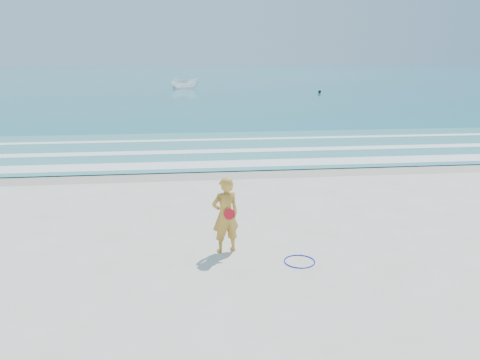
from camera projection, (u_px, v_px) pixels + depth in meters
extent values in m
plane|color=silver|center=(232.00, 267.00, 10.79)|extent=(400.00, 400.00, 0.00)
cube|color=#B2A893|center=(211.00, 173.00, 19.42)|extent=(400.00, 2.40, 0.00)
cube|color=#19727F|center=(189.00, 75.00, 111.51)|extent=(400.00, 190.00, 0.04)
cube|color=#59B7AD|center=(205.00, 148.00, 24.21)|extent=(400.00, 10.00, 0.01)
cube|color=white|center=(209.00, 164.00, 20.66)|extent=(400.00, 1.40, 0.01)
cube|color=white|center=(206.00, 151.00, 23.44)|extent=(400.00, 0.90, 0.01)
cube|color=white|center=(203.00, 140.00, 26.60)|extent=(400.00, 0.60, 0.01)
torus|color=#0B0ECB|center=(299.00, 261.00, 11.07)|extent=(0.88, 0.88, 0.03)
imported|color=white|center=(185.00, 83.00, 65.82)|extent=(4.07, 1.67, 1.55)
sphere|color=black|center=(320.00, 92.00, 58.61)|extent=(0.38, 0.38, 0.38)
imported|color=#C4892E|center=(225.00, 215.00, 11.44)|extent=(0.80, 0.64, 1.90)
cylinder|color=red|center=(229.00, 214.00, 11.25)|extent=(0.27, 0.08, 0.27)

